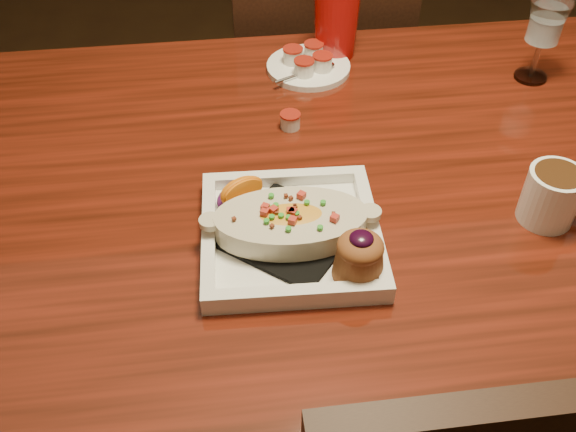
{
  "coord_description": "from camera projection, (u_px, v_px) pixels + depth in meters",
  "views": [
    {
      "loc": [
        -0.24,
        -0.75,
        1.39
      ],
      "look_at": [
        -0.16,
        -0.11,
        0.77
      ],
      "focal_mm": 40.0,
      "sensor_mm": 36.0,
      "label": 1
    }
  ],
  "objects": [
    {
      "name": "table",
      "position": [
        376.0,
        214.0,
        1.07
      ],
      "size": [
        1.5,
        0.9,
        0.75
      ],
      "color": "maroon",
      "rests_on": "floor"
    },
    {
      "name": "saucer",
      "position": [
        308.0,
        65.0,
        1.21
      ],
      "size": [
        0.16,
        0.16,
        0.11
      ],
      "color": "white",
      "rests_on": "table"
    },
    {
      "name": "creamer_loose",
      "position": [
        290.0,
        120.0,
        1.08
      ],
      "size": [
        0.04,
        0.04,
        0.03
      ],
      "color": "white",
      "rests_on": "table"
    },
    {
      "name": "plate",
      "position": [
        297.0,
        231.0,
        0.87
      ],
      "size": [
        0.25,
        0.25,
        0.08
      ],
      "rotation": [
        0.0,
        0.0,
        -0.05
      ],
      "color": "white",
      "rests_on": "table"
    },
    {
      "name": "coffee_mug",
      "position": [
        554.0,
        194.0,
        0.9
      ],
      "size": [
        0.11,
        0.08,
        0.08
      ],
      "rotation": [
        0.0,
        0.0,
        -0.29
      ],
      "color": "white",
      "rests_on": "table"
    },
    {
      "name": "red_tumbler",
      "position": [
        336.0,
        18.0,
        1.21
      ],
      "size": [
        0.09,
        0.09,
        0.15
      ],
      "primitive_type": "cone",
      "color": "red",
      "rests_on": "table"
    },
    {
      "name": "goblet",
      "position": [
        545.0,
        26.0,
        1.13
      ],
      "size": [
        0.07,
        0.07,
        0.15
      ],
      "color": "silver",
      "rests_on": "table"
    },
    {
      "name": "floor",
      "position": [
        350.0,
        413.0,
        1.52
      ],
      "size": [
        7.0,
        7.0,
        0.0
      ],
      "primitive_type": "plane",
      "color": "black",
      "rests_on": "ground"
    },
    {
      "name": "chair_far",
      "position": [
        315.0,
        86.0,
        1.62
      ],
      "size": [
        0.42,
        0.42,
        0.93
      ],
      "rotation": [
        0.0,
        0.0,
        3.14
      ],
      "color": "black",
      "rests_on": "floor"
    }
  ]
}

